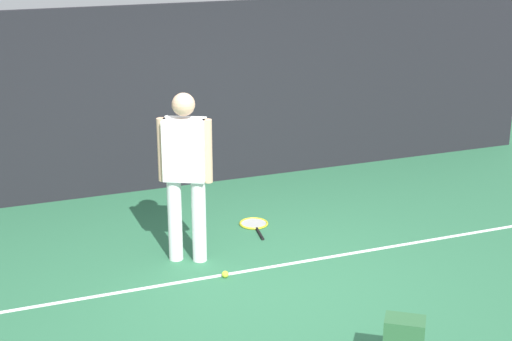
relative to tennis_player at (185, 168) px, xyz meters
The scene contains 6 objects.
ground_plane 1.39m from the tennis_player, 55.09° to the right, with size 12.00×12.00×0.00m, color #2D6B47.
back_fence 2.26m from the tennis_player, 75.44° to the left, with size 10.00×0.10×2.27m, color black.
court_line 1.21m from the tennis_player, 38.82° to the right, with size 9.00×0.05×0.00m, color white.
tennis_player is the anchor object (origin of this frame).
tennis_racket 1.46m from the tennis_player, 32.22° to the left, with size 0.37×0.63×0.03m.
tennis_ball_near_player 1.09m from the tennis_player, 66.99° to the right, with size 0.07×0.07×0.07m, color #CCE033.
Camera 1 is at (-2.48, -6.07, 3.33)m, focal length 54.86 mm.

